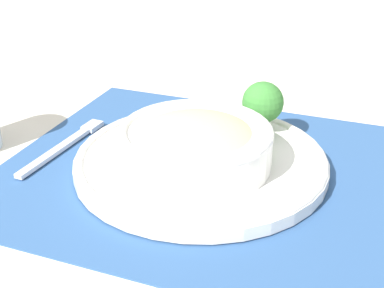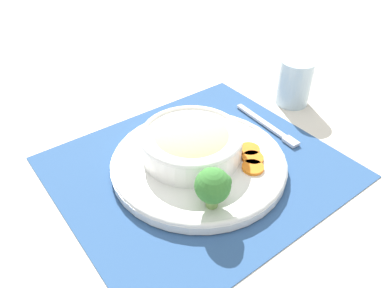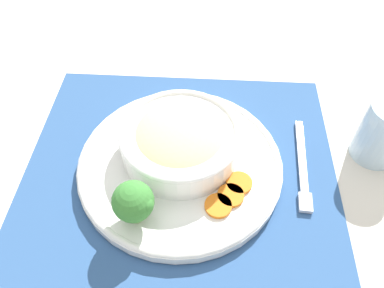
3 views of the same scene
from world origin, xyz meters
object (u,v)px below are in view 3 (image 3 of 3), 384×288
Objects in this scene: broccoli_floret at (133,202)px; water_glass at (382,134)px; fork at (303,172)px; bowl at (182,139)px.

water_glass is at bearing -159.39° from broccoli_floret.
water_glass is at bearing -153.28° from fork.
broccoli_floret reaches higher than fork.
water_glass reaches higher than broccoli_floret.
bowl is 1.79× the size of water_glass.
fork is (0.13, 0.05, -0.04)m from water_glass.
water_glass is (-0.32, -0.02, -0.00)m from bowl.
bowl reaches higher than fork.
broccoli_floret is (0.06, 0.12, 0.01)m from bowl.
bowl is 0.32m from water_glass.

